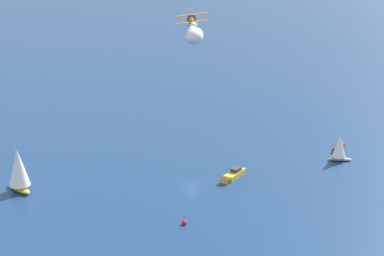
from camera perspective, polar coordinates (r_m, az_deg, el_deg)
The scene contains 9 objects.
ground_plane at distance 144.70m, azimuth 0.00°, elevation -5.34°, with size 2000.00×2000.00×0.00m, color navy.
sailboat_near_centre at distance 144.60m, azimuth -16.03°, elevation -3.81°, with size 9.14×6.38×11.44m.
sailboat_offshore at distance 163.84m, azimuth 13.71°, elevation -1.78°, with size 6.56×4.48×8.18m.
motorboat_trailing at distance 148.57m, azimuth 3.81°, elevation -4.47°, with size 3.52×9.66×2.74m.
motorboat_outer_ring_a at distance 173.82m, azimuth 13.61°, elevation -1.81°, with size 2.36×7.47×2.14m.
marker_buoy at distance 124.64m, azimuth -0.74°, elevation -8.90°, with size 1.10×1.10×2.10m.
biplane_lead at distance 135.40m, azimuth -0.01°, elevation 10.12°, with size 7.19×7.08×3.64m.
wingwalker_lead at distance 135.18m, azimuth -0.12°, elevation 11.02°, with size 1.39×0.74×1.53m.
smoke_trail_lead at distance 112.91m, azimuth 0.23°, elevation 8.84°, with size 12.95×24.14×3.30m.
Camera 1 is at (55.95, -122.04, 53.97)m, focal length 56.62 mm.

